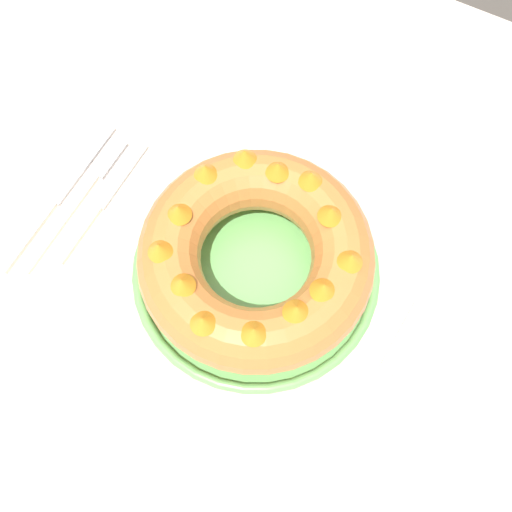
{
  "coord_description": "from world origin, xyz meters",
  "views": [
    {
      "loc": [
        0.13,
        -0.2,
        1.42
      ],
      "look_at": [
        0.01,
        0.03,
        0.79
      ],
      "focal_mm": 42.0,
      "sensor_mm": 36.0,
      "label": 1
    }
  ],
  "objects": [
    {
      "name": "serving_knife",
      "position": [
        -0.27,
        -0.01,
        0.74
      ],
      "size": [
        0.02,
        0.24,
        0.01
      ],
      "rotation": [
        0.0,
        0.0,
        -0.04
      ],
      "color": "white",
      "rests_on": "dining_table"
    },
    {
      "name": "dining_table",
      "position": [
        0.0,
        0.0,
        0.64
      ],
      "size": [
        1.22,
        1.13,
        0.73
      ],
      "color": "beige",
      "rests_on": "ground_plane"
    },
    {
      "name": "ground_plane",
      "position": [
        0.0,
        0.0,
        0.0
      ],
      "size": [
        8.0,
        8.0,
        0.0
      ],
      "primitive_type": "plane",
      "color": "#4C4742"
    },
    {
      "name": "cake_knife",
      "position": [
        -0.22,
        0.01,
        0.74
      ],
      "size": [
        0.02,
        0.19,
        0.01
      ],
      "rotation": [
        0.0,
        0.0,
        -0.07
      ],
      "color": "white",
      "rests_on": "dining_table"
    },
    {
      "name": "serving_dish",
      "position": [
        0.01,
        0.03,
        0.74
      ],
      "size": [
        0.3,
        0.3,
        0.02
      ],
      "color": "#6BB760",
      "rests_on": "dining_table"
    },
    {
      "name": "napkin",
      "position": [
        0.26,
        0.04,
        0.73
      ],
      "size": [
        0.14,
        0.1,
        0.0
      ],
      "primitive_type": "cube",
      "rotation": [
        0.0,
        0.0,
        -0.06
      ],
      "color": "#B2D1B7",
      "rests_on": "dining_table"
    },
    {
      "name": "fork",
      "position": [
        -0.25,
        0.02,
        0.74
      ],
      "size": [
        0.02,
        0.21,
        0.01
      ],
      "rotation": [
        0.0,
        0.0,
        0.05
      ],
      "color": "white",
      "rests_on": "dining_table"
    },
    {
      "name": "bundt_cake",
      "position": [
        0.01,
        0.03,
        0.79
      ],
      "size": [
        0.27,
        0.27,
        0.09
      ],
      "color": "#C67538",
      "rests_on": "serving_dish"
    }
  ]
}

